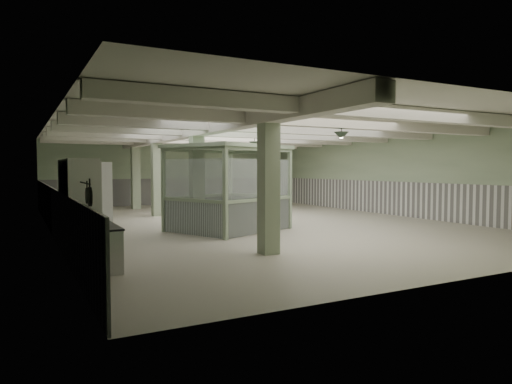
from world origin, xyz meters
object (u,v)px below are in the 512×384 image
prep_counter (84,236)px  filing_cabinet (270,208)px  guard_booth (228,174)px  walkin_cooler (79,205)px

prep_counter → filing_cabinet: filing_cabinet is taller
guard_booth → walkin_cooler: bearing=-178.5°
prep_counter → walkin_cooler: bearing=138.0°
prep_counter → guard_booth: guard_booth is taller
prep_counter → filing_cabinet: (6.81, 2.87, 0.17)m
walkin_cooler → guard_booth: 5.57m
walkin_cooler → filing_cabinet: (6.89, 2.79, -0.58)m
prep_counter → guard_booth: bearing=26.2°
guard_booth → filing_cabinet: size_ratio=3.51×
guard_booth → filing_cabinet: (1.88, 0.45, -1.27)m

